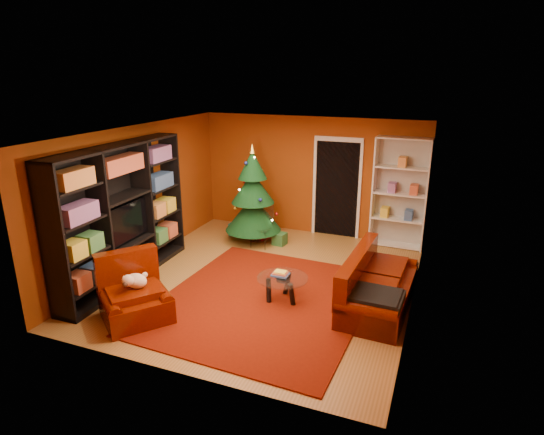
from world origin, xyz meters
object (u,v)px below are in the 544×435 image
at_px(rug, 263,300).
at_px(sofa, 380,281).
at_px(gift_box_green, 280,239).
at_px(white_bookshelf, 400,194).
at_px(gift_box_teal, 237,229).
at_px(gift_box_red, 262,234).
at_px(dog, 136,281).
at_px(acrylic_chair, 261,228).
at_px(christmas_tree, 253,195).
at_px(armchair, 135,295).
at_px(coffee_table, 282,289).
at_px(media_unit, 122,215).

xyz_separation_m(rug, sofa, (1.74, 0.51, 0.42)).
xyz_separation_m(gift_box_green, white_bookshelf, (2.30, 0.83, 1.01)).
bearing_deg(gift_box_teal, gift_box_red, -4.07).
height_order(dog, acrylic_chair, acrylic_chair).
height_order(gift_box_teal, acrylic_chair, acrylic_chair).
height_order(gift_box_green, white_bookshelf, white_bookshelf).
height_order(christmas_tree, dog, christmas_tree).
bearing_deg(acrylic_chair, armchair, -97.51).
bearing_deg(gift_box_red, rug, -66.89).
xyz_separation_m(gift_box_teal, gift_box_red, (0.63, -0.04, -0.02)).
bearing_deg(dog, coffee_table, -17.73).
distance_m(white_bookshelf, dog, 5.47).
distance_m(dog, sofa, 3.68).
distance_m(christmas_tree, armchair, 3.68).
distance_m(media_unit, acrylic_chair, 2.92).
height_order(christmas_tree, acrylic_chair, christmas_tree).
xyz_separation_m(gift_box_teal, acrylic_chair, (0.78, -0.43, 0.25)).
bearing_deg(armchair, gift_box_teal, 41.23).
relative_size(gift_box_teal, coffee_table, 0.34).
distance_m(christmas_tree, white_bookshelf, 3.03).
height_order(gift_box_teal, gift_box_green, gift_box_teal).
bearing_deg(sofa, gift_box_green, 53.93).
xyz_separation_m(gift_box_teal, sofa, (3.48, -2.13, 0.29)).
distance_m(rug, christmas_tree, 2.90).
bearing_deg(coffee_table, acrylic_chair, 120.71).
distance_m(dog, acrylic_chair, 3.39).
relative_size(sofa, acrylic_chair, 2.56).
bearing_deg(dog, acrylic_chair, 28.24).
xyz_separation_m(white_bookshelf, dog, (-3.23, -4.38, -0.55)).
bearing_deg(gift_box_green, gift_box_red, 160.61).
height_order(christmas_tree, sofa, christmas_tree).
relative_size(gift_box_teal, gift_box_red, 1.14).
height_order(gift_box_green, acrylic_chair, acrylic_chair).
relative_size(rug, armchair, 3.62).
relative_size(gift_box_green, acrylic_chair, 0.33).
relative_size(sofa, coffee_table, 2.47).
bearing_deg(gift_box_teal, armchair, -87.15).
bearing_deg(coffee_table, dog, -146.10).
relative_size(dog, coffee_table, 0.49).
xyz_separation_m(christmas_tree, gift_box_teal, (-0.51, 0.22, -0.89)).
bearing_deg(gift_box_teal, christmas_tree, -23.43).
bearing_deg(armchair, gift_box_red, 31.71).
bearing_deg(media_unit, christmas_tree, 60.72).
bearing_deg(armchair, christmas_tree, 33.39).
distance_m(rug, coffee_table, 0.37).
height_order(gift_box_red, sofa, sofa).
distance_m(rug, dog, 2.00).
relative_size(dog, sofa, 0.20).
xyz_separation_m(gift_box_red, armchair, (-0.44, -3.78, 0.27)).
bearing_deg(sofa, acrylic_chair, 60.70).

